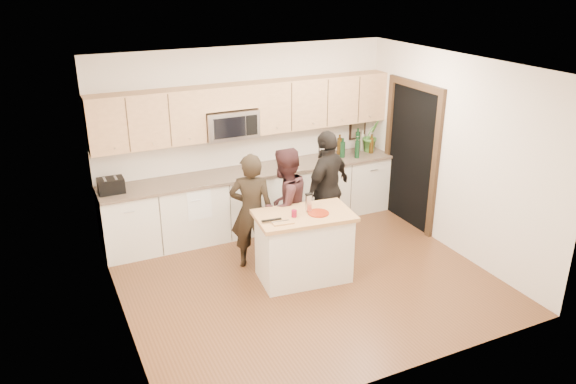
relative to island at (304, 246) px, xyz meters
name	(u,v)px	position (x,y,z in m)	size (l,w,h in m)	color
floor	(305,278)	(0.01, -0.04, -0.45)	(4.50, 4.50, 0.00)	brown
room_shell	(307,150)	(0.01, -0.04, 1.28)	(4.52, 4.02, 2.71)	beige
back_cabinetry	(255,199)	(0.01, 1.65, 0.02)	(4.50, 0.66, 0.94)	silver
upper_cabinetry	(251,107)	(0.05, 1.80, 1.39)	(4.50, 0.33, 0.75)	tan
microwave	(230,124)	(-0.30, 1.76, 1.20)	(0.76, 0.41, 0.40)	silver
doorway	(411,151)	(2.24, 0.86, 0.70)	(0.06, 1.25, 2.20)	black
framed_picture	(357,128)	(1.96, 1.95, 0.83)	(0.30, 0.03, 0.38)	black
dish_towel	(196,193)	(-0.94, 1.46, 0.35)	(0.34, 0.60, 0.48)	white
island	(304,246)	(0.00, 0.00, 0.00)	(1.27, 0.83, 0.90)	silver
red_plate	(318,213)	(0.16, -0.07, 0.45)	(0.26, 0.26, 0.02)	maroon
box_grater	(309,202)	(0.08, 0.03, 0.58)	(0.08, 0.05, 0.23)	silver
drink_glass	(294,214)	(-0.15, -0.03, 0.49)	(0.07, 0.07, 0.09)	maroon
cutting_board	(282,222)	(-0.35, -0.12, 0.45)	(0.25, 0.17, 0.02)	#A97246
tongs	(272,220)	(-0.46, -0.05, 0.47)	(0.25, 0.03, 0.02)	black
knife	(280,221)	(-0.37, -0.11, 0.47)	(0.22, 0.02, 0.01)	silver
toaster	(111,186)	(-2.04, 1.63, 0.58)	(0.33, 0.24, 0.20)	black
bottle_cluster	(354,144)	(1.74, 1.67, 0.65)	(0.60, 0.39, 0.39)	black
orchid	(371,136)	(2.06, 1.68, 0.75)	(0.29, 0.23, 0.52)	#42772F
woman_left	(252,212)	(-0.47, 0.58, 0.33)	(0.57, 0.38, 1.57)	black
woman_center	(285,206)	(-0.01, 0.55, 0.34)	(0.77, 0.60, 1.59)	black
woman_right	(327,189)	(0.73, 0.73, 0.39)	(0.99, 0.41, 1.69)	black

